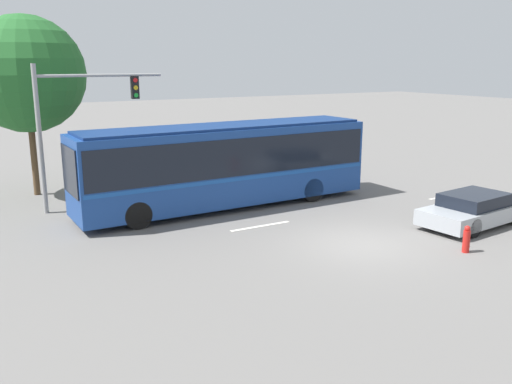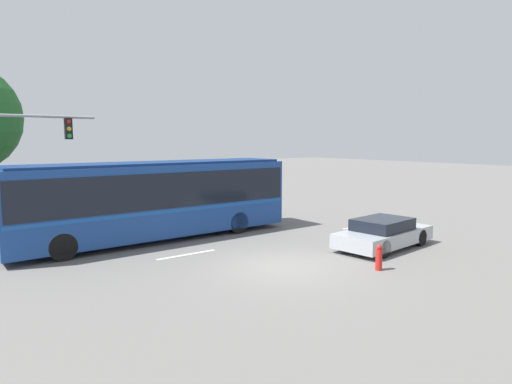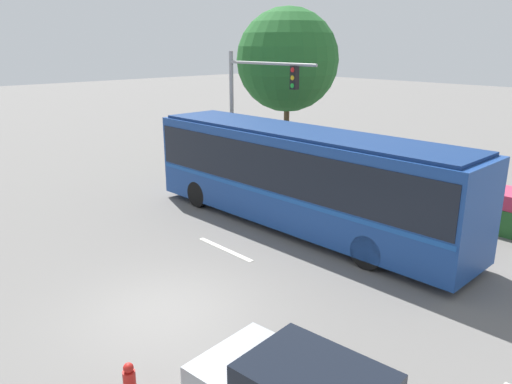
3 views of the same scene
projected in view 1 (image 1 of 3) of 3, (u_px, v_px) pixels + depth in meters
ground_plane at (362, 244)px, 17.62m from camera, size 140.00×140.00×0.00m
city_bus at (226, 161)px, 21.80m from camera, size 12.19×2.70×3.34m
sedan_foreground at (475, 210)px, 19.60m from camera, size 4.66×2.32×1.19m
traffic_light_pole at (73, 115)px, 21.06m from camera, size 4.99×0.24×5.70m
flowering_hedge at (219, 167)px, 27.15m from camera, size 8.09×1.46×1.37m
street_tree_left at (26, 74)px, 23.07m from camera, size 4.95×4.95×7.73m
fire_hydrant at (466, 240)px, 16.80m from camera, size 0.22×0.22×0.86m
lane_stripe_near at (260, 226)px, 19.55m from camera, size 2.40×0.16×0.01m
lane_stripe_mid at (449, 196)px, 23.99m from camera, size 2.40×0.16×0.01m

